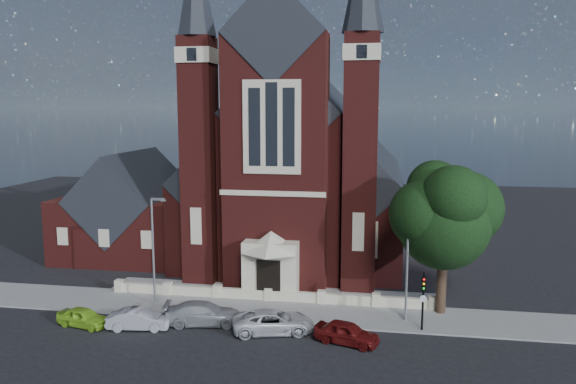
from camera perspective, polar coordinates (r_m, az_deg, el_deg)
name	(u,v)px	position (r m, az deg, el deg)	size (l,w,h in m)	color
ground	(288,269)	(51.03, -0.05, -7.88)	(120.00, 120.00, 0.00)	black
pavement_strip	(263,311)	(41.24, -2.54, -11.94)	(60.00, 5.00, 0.12)	gray
forecourt_paving	(274,293)	(44.94, -1.45, -10.19)	(26.00, 3.00, 0.14)	gray
forecourt_wall	(269,301)	(43.08, -1.97, -11.03)	(24.00, 0.40, 0.90)	#B3A68E
church	(301,170)	(57.14, 1.28, 2.28)	(20.01, 34.90, 29.20)	#541A16
parish_hall	(133,214)	(57.62, -15.43, -2.18)	(12.00, 12.20, 10.24)	#541A16
street_tree	(446,218)	(39.93, 15.77, -2.57)	(6.40, 6.60, 10.70)	black
street_lamp_left	(154,246)	(41.76, -13.45, -5.31)	(1.16, 0.22, 8.09)	gray
street_lamp_right	(409,256)	(38.59, 12.17, -6.41)	(1.16, 0.22, 8.09)	gray
traffic_signal	(423,294)	(37.71, 13.58, -10.01)	(0.28, 0.42, 4.00)	black
car_lime_van	(83,317)	(40.62, -20.08, -11.86)	(1.48, 3.68, 1.26)	#93D029
car_silver_a	(139,319)	(39.04, -14.92, -12.39)	(1.43, 4.09, 1.35)	#9B9DA2
car_silver_b	(204,314)	(38.94, -8.57, -12.11)	(2.12, 5.22, 1.52)	gray
car_white_suv	(273,322)	(37.25, -1.51, -13.03)	(2.44, 5.29, 1.47)	silver
car_dark_red	(347,333)	(35.86, 5.99, -14.03)	(1.64, 4.07, 1.39)	#5F1110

